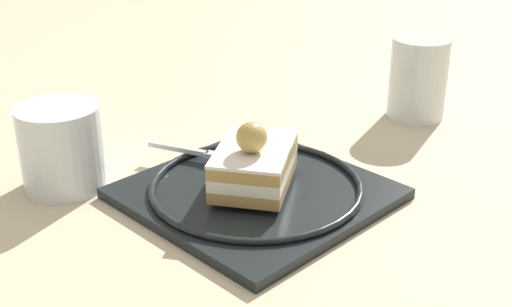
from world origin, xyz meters
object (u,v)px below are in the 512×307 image
at_px(dessert_plate, 256,191).
at_px(cake_slice, 254,163).
at_px(drink_glass_near, 418,81).
at_px(fork, 200,153).
at_px(drink_glass_far, 62,152).

xyz_separation_m(dessert_plate, cake_slice, (-0.00, -0.00, 0.03)).
distance_m(dessert_plate, drink_glass_near, 0.29).
relative_size(fork, drink_glass_far, 1.26).
relative_size(cake_slice, fork, 1.14).
relative_size(dessert_plate, drink_glass_near, 2.36).
distance_m(dessert_plate, fork, 0.08).
bearing_deg(fork, dessert_plate, -87.04).
bearing_deg(drink_glass_near, dessert_plate, -172.71).
bearing_deg(dessert_plate, fork, 92.96).
xyz_separation_m(fork, drink_glass_far, (-0.12, 0.05, 0.02)).
relative_size(cake_slice, drink_glass_near, 1.21).
height_order(fork, drink_glass_near, drink_glass_near).
relative_size(dessert_plate, drink_glass_far, 2.79).
distance_m(fork, drink_glass_far, 0.13).
xyz_separation_m(cake_slice, fork, (-0.00, 0.08, -0.02)).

